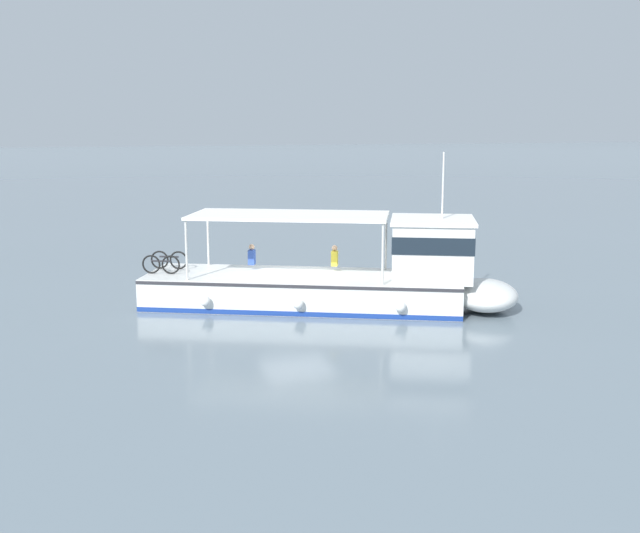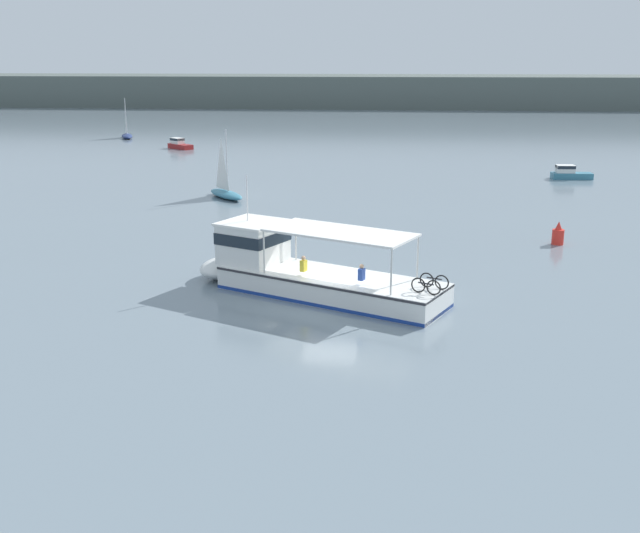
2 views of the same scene
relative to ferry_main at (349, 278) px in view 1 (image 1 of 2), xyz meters
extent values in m
plane|color=slate|center=(1.47, -1.39, -1.01)|extent=(400.00, 400.00, 0.00)
cube|color=white|center=(1.45, -0.71, -0.46)|extent=(11.11, 7.60, 1.10)
ellipsoid|color=white|center=(-4.12, 2.00, -0.46)|extent=(3.27, 3.61, 1.01)
cube|color=navy|center=(1.45, -0.71, -0.91)|extent=(11.13, 7.64, 0.16)
cube|color=#2D2D33|center=(1.45, -0.71, 0.01)|extent=(11.14, 7.66, 0.10)
cube|color=white|center=(-2.50, 1.22, 1.04)|extent=(3.53, 3.58, 1.90)
cube|color=#19232D|center=(-2.50, 1.22, 1.37)|extent=(3.59, 3.66, 0.56)
cube|color=white|center=(-2.50, 1.22, 2.05)|extent=(3.74, 3.80, 0.12)
cube|color=white|center=(1.86, -0.91, 2.14)|extent=(7.31, 5.58, 0.10)
cylinder|color=silver|center=(-1.66, -0.71, 1.09)|extent=(0.08, 0.08, 2.00)
cylinder|color=silver|center=(-0.47, 1.74, 1.09)|extent=(0.08, 0.08, 2.00)
cylinder|color=silver|center=(4.19, -3.55, 1.09)|extent=(0.08, 0.08, 2.00)
cylinder|color=silver|center=(5.38, -1.11, 1.09)|extent=(0.08, 0.08, 2.00)
cylinder|color=silver|center=(-2.77, 1.35, 3.21)|extent=(0.06, 0.06, 2.20)
sphere|color=white|center=(-0.82, 2.38, -0.52)|extent=(0.36, 0.36, 0.36)
sphere|color=white|center=(2.14, 0.93, -0.52)|extent=(0.36, 0.36, 0.36)
sphere|color=white|center=(4.93, -0.42, -0.52)|extent=(0.36, 0.36, 0.36)
torus|color=black|center=(5.35, -3.11, 0.42)|extent=(0.62, 0.34, 0.66)
torus|color=black|center=(5.98, -3.41, 0.42)|extent=(0.62, 0.34, 0.66)
cylinder|color=#232328|center=(5.66, -3.26, 0.54)|extent=(0.66, 0.36, 0.06)
torus|color=black|center=(5.74, -2.30, 0.42)|extent=(0.62, 0.34, 0.66)
torus|color=black|center=(6.37, -2.60, 0.42)|extent=(0.62, 0.34, 0.66)
cylinder|color=#232328|center=(6.06, -2.45, 0.54)|extent=(0.66, 0.36, 0.06)
cube|color=#2D4CA5|center=(2.90, -2.14, 0.55)|extent=(0.34, 0.38, 0.52)
sphere|color=tan|center=(2.90, -2.14, 0.92)|extent=(0.20, 0.20, 0.20)
cube|color=yellow|center=(0.20, -0.94, 0.55)|extent=(0.34, 0.38, 0.52)
sphere|color=tan|center=(0.20, -0.94, 0.92)|extent=(0.20, 0.20, 0.20)
camera|label=1|loc=(9.35, 24.11, 5.21)|focal=43.18mm
camera|label=2|loc=(3.87, -33.83, 9.78)|focal=42.13mm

